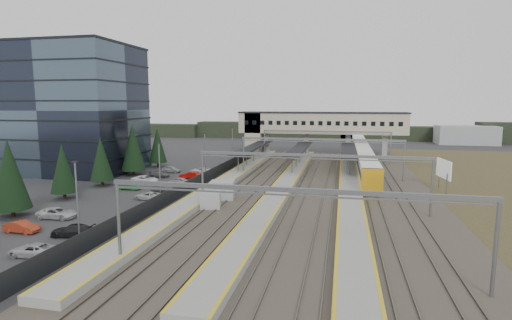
% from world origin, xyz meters
% --- Properties ---
extents(ground, '(220.00, 220.00, 0.00)m').
position_xyz_m(ground, '(0.00, 0.00, 0.00)').
color(ground, '#2B2B2D').
rests_on(ground, ground).
extents(office_building, '(24.30, 18.30, 24.30)m').
position_xyz_m(office_building, '(-36.00, 12.00, 12.19)').
color(office_building, '#3B4B5B').
rests_on(office_building, ground).
extents(conifer_row, '(4.42, 49.82, 9.50)m').
position_xyz_m(conifer_row, '(-22.00, -3.86, 4.84)').
color(conifer_row, black).
rests_on(conifer_row, ground).
extents(car_park, '(10.57, 44.59, 1.28)m').
position_xyz_m(car_park, '(-13.39, -5.54, 0.61)').
color(car_park, silver).
rests_on(car_park, ground).
extents(lampposts, '(0.50, 53.25, 8.07)m').
position_xyz_m(lampposts, '(-8.00, 1.25, 4.34)').
color(lampposts, slate).
rests_on(lampposts, ground).
extents(fence, '(0.08, 90.00, 2.00)m').
position_xyz_m(fence, '(-6.50, 5.00, 1.00)').
color(fence, '#26282B').
rests_on(fence, ground).
extents(relay_cabin_near, '(3.54, 2.83, 2.67)m').
position_xyz_m(relay_cabin_near, '(-0.28, -4.91, 1.34)').
color(relay_cabin_near, '#979B9C').
rests_on(relay_cabin_near, ground).
extents(relay_cabin_far, '(2.87, 2.55, 2.28)m').
position_xyz_m(relay_cabin_far, '(-0.31, -9.85, 1.14)').
color(relay_cabin_far, '#979B9C').
rests_on(relay_cabin_far, ground).
extents(rail_corridor, '(34.00, 90.00, 0.92)m').
position_xyz_m(rail_corridor, '(9.34, 5.00, 0.29)').
color(rail_corridor, '#3B352E').
rests_on(rail_corridor, ground).
extents(canopies, '(23.10, 30.00, 3.28)m').
position_xyz_m(canopies, '(7.00, 27.00, 3.92)').
color(canopies, black).
rests_on(canopies, ground).
extents(footbridge, '(40.40, 6.40, 11.20)m').
position_xyz_m(footbridge, '(7.70, 42.00, 7.93)').
color(footbridge, tan).
rests_on(footbridge, ground).
extents(gantries, '(28.40, 62.28, 7.17)m').
position_xyz_m(gantries, '(12.00, 3.00, 6.00)').
color(gantries, slate).
rests_on(gantries, ground).
extents(train, '(3.05, 63.80, 3.84)m').
position_xyz_m(train, '(20.00, 32.37, 2.19)').
color(train, white).
rests_on(train, ground).
extents(billboard, '(0.90, 5.66, 4.78)m').
position_xyz_m(billboard, '(30.96, 8.28, 3.19)').
color(billboard, slate).
rests_on(billboard, ground).
extents(treeline_far, '(170.00, 19.00, 7.00)m').
position_xyz_m(treeline_far, '(23.81, 92.28, 2.95)').
color(treeline_far, black).
rests_on(treeline_far, ground).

